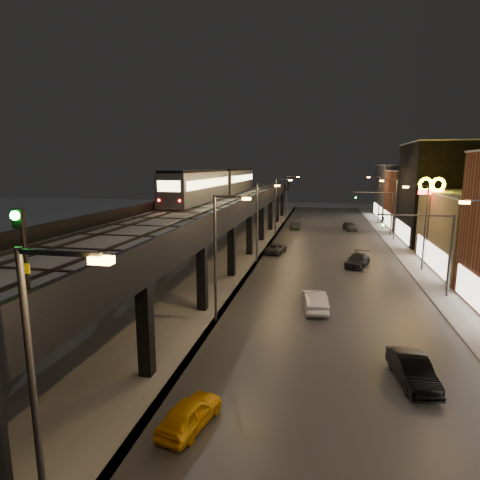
{
  "coord_description": "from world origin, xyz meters",
  "views": [
    {
      "loc": [
        6.49,
        -13.2,
        10.93
      ],
      "look_at": [
        -0.01,
        18.14,
        5.0
      ],
      "focal_mm": 30.0,
      "sensor_mm": 36.0,
      "label": 1
    }
  ],
  "objects_px": {
    "car_far_white": "(295,225)",
    "car_onc_red": "(350,226)",
    "car_onc_silver": "(413,371)",
    "rail_signal": "(21,239)",
    "car_mid_silver": "(276,249)",
    "car_onc_white": "(358,260)",
    "car_taxi": "(190,414)",
    "subway_train": "(219,182)",
    "car_near_white": "(314,301)"
  },
  "relations": [
    {
      "from": "car_mid_silver",
      "to": "car_onc_silver",
      "type": "distance_m",
      "value": 31.18
    },
    {
      "from": "rail_signal",
      "to": "car_mid_silver",
      "type": "height_order",
      "value": "rail_signal"
    },
    {
      "from": "car_mid_silver",
      "to": "car_onc_white",
      "type": "distance_m",
      "value": 10.8
    },
    {
      "from": "car_far_white",
      "to": "rail_signal",
      "type": "bearing_deg",
      "value": 85.82
    },
    {
      "from": "car_near_white",
      "to": "subway_train",
      "type": "bearing_deg",
      "value": -70.45
    },
    {
      "from": "car_far_white",
      "to": "car_onc_silver",
      "type": "xyz_separation_m",
      "value": [
        9.38,
        -50.55,
        -0.02
      ]
    },
    {
      "from": "car_mid_silver",
      "to": "car_onc_white",
      "type": "xyz_separation_m",
      "value": [
        9.63,
        -4.89,
        0.1
      ]
    },
    {
      "from": "car_taxi",
      "to": "subway_train",
      "type": "bearing_deg",
      "value": -63.79
    },
    {
      "from": "car_onc_red",
      "to": "car_taxi",
      "type": "bearing_deg",
      "value": -112.57
    },
    {
      "from": "car_taxi",
      "to": "car_far_white",
      "type": "height_order",
      "value": "car_far_white"
    },
    {
      "from": "subway_train",
      "to": "car_taxi",
      "type": "relative_size",
      "value": 10.9
    },
    {
      "from": "car_taxi",
      "to": "car_mid_silver",
      "type": "distance_m",
      "value": 34.97
    },
    {
      "from": "rail_signal",
      "to": "car_onc_red",
      "type": "bearing_deg",
      "value": 77.57
    },
    {
      "from": "car_onc_red",
      "to": "subway_train",
      "type": "bearing_deg",
      "value": -159.21
    },
    {
      "from": "subway_train",
      "to": "car_taxi",
      "type": "distance_m",
      "value": 44.54
    },
    {
      "from": "car_onc_white",
      "to": "car_far_white",
      "type": "bearing_deg",
      "value": 125.64
    },
    {
      "from": "car_onc_silver",
      "to": "subway_train",
      "type": "bearing_deg",
      "value": 109.68
    },
    {
      "from": "car_near_white",
      "to": "car_onc_silver",
      "type": "distance_m",
      "value": 10.99
    },
    {
      "from": "subway_train",
      "to": "car_onc_white",
      "type": "xyz_separation_m",
      "value": [
        18.98,
        -12.64,
        -7.82
      ]
    },
    {
      "from": "car_onc_white",
      "to": "car_onc_red",
      "type": "distance_m",
      "value": 25.59
    },
    {
      "from": "car_onc_silver",
      "to": "car_onc_white",
      "type": "relative_size",
      "value": 0.87
    },
    {
      "from": "rail_signal",
      "to": "car_onc_silver",
      "type": "height_order",
      "value": "rail_signal"
    },
    {
      "from": "car_far_white",
      "to": "car_onc_red",
      "type": "bearing_deg",
      "value": 176.72
    },
    {
      "from": "car_far_white",
      "to": "car_onc_red",
      "type": "relative_size",
      "value": 0.98
    },
    {
      "from": "car_taxi",
      "to": "car_onc_silver",
      "type": "xyz_separation_m",
      "value": [
        9.93,
        5.57,
        0.09
      ]
    },
    {
      "from": "rail_signal",
      "to": "car_near_white",
      "type": "relative_size",
      "value": 0.67
    },
    {
      "from": "subway_train",
      "to": "rail_signal",
      "type": "relative_size",
      "value": 12.73
    },
    {
      "from": "rail_signal",
      "to": "car_onc_silver",
      "type": "relative_size",
      "value": 0.72
    },
    {
      "from": "car_mid_silver",
      "to": "rail_signal",
      "type": "bearing_deg",
      "value": 95.08
    },
    {
      "from": "car_onc_silver",
      "to": "car_far_white",
      "type": "bearing_deg",
      "value": 92.19
    },
    {
      "from": "car_onc_red",
      "to": "car_mid_silver",
      "type": "bearing_deg",
      "value": -129.07
    },
    {
      "from": "subway_train",
      "to": "car_onc_red",
      "type": "relative_size",
      "value": 9.03
    },
    {
      "from": "car_mid_silver",
      "to": "car_onc_white",
      "type": "height_order",
      "value": "car_onc_white"
    },
    {
      "from": "subway_train",
      "to": "car_onc_silver",
      "type": "height_order",
      "value": "subway_train"
    },
    {
      "from": "rail_signal",
      "to": "car_mid_silver",
      "type": "relative_size",
      "value": 0.71
    },
    {
      "from": "rail_signal",
      "to": "car_onc_red",
      "type": "relative_size",
      "value": 0.71
    },
    {
      "from": "car_mid_silver",
      "to": "car_onc_silver",
      "type": "bearing_deg",
      "value": 118.84
    },
    {
      "from": "car_far_white",
      "to": "car_onc_white",
      "type": "relative_size",
      "value": 0.87
    },
    {
      "from": "rail_signal",
      "to": "car_onc_silver",
      "type": "xyz_separation_m",
      "value": [
        13.35,
        10.13,
        -8.11
      ]
    },
    {
      "from": "car_far_white",
      "to": "car_onc_red",
      "type": "distance_m",
      "value": 9.31
    },
    {
      "from": "subway_train",
      "to": "car_onc_white",
      "type": "bearing_deg",
      "value": -33.68
    },
    {
      "from": "rail_signal",
      "to": "car_onc_red",
      "type": "xyz_separation_m",
      "value": [
        13.28,
        60.22,
        -8.07
      ]
    },
    {
      "from": "car_onc_white",
      "to": "car_onc_silver",
      "type": "bearing_deg",
      "value": -70.83
    },
    {
      "from": "subway_train",
      "to": "car_taxi",
      "type": "bearing_deg",
      "value": -77.05
    },
    {
      "from": "subway_train",
      "to": "car_near_white",
      "type": "bearing_deg",
      "value": -61.95
    },
    {
      "from": "car_onc_white",
      "to": "car_onc_red",
      "type": "bearing_deg",
      "value": 105.79
    },
    {
      "from": "car_far_white",
      "to": "car_taxi",
      "type": "bearing_deg",
      "value": 89.0
    },
    {
      "from": "car_onc_silver",
      "to": "car_onc_red",
      "type": "bearing_deg",
      "value": 81.77
    },
    {
      "from": "subway_train",
      "to": "car_mid_silver",
      "type": "relative_size",
      "value": 8.98
    },
    {
      "from": "subway_train",
      "to": "car_onc_red",
      "type": "distance_m",
      "value": 24.8
    }
  ]
}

